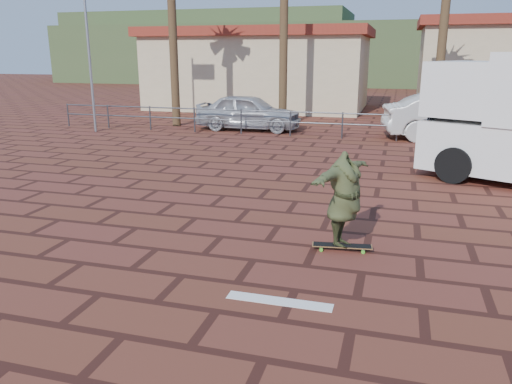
# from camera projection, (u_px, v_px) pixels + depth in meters

# --- Properties ---
(ground) EXTENTS (120.00, 120.00, 0.00)m
(ground) POSITION_uv_depth(u_px,v_px,m) (253.00, 260.00, 7.79)
(ground) COLOR #5F291F
(ground) RESTS_ON ground
(paint_stripe) EXTENTS (1.40, 0.22, 0.01)m
(paint_stripe) POSITION_uv_depth(u_px,v_px,m) (279.00, 301.00, 6.50)
(paint_stripe) COLOR white
(paint_stripe) RESTS_ON ground
(guardrail) EXTENTS (24.06, 0.06, 1.00)m
(guardrail) POSITION_uv_depth(u_px,v_px,m) (342.00, 121.00, 18.73)
(guardrail) COLOR #47494F
(guardrail) RESTS_ON ground
(flagpole) EXTENTS (1.30, 0.10, 8.00)m
(flagpole) POSITION_uv_depth(u_px,v_px,m) (88.00, 13.00, 19.35)
(flagpole) COLOR gray
(flagpole) RESTS_ON ground
(building_west) EXTENTS (12.60, 7.60, 4.50)m
(building_west) POSITION_uv_depth(u_px,v_px,m) (260.00, 68.00, 29.15)
(building_west) COLOR beige
(building_west) RESTS_ON ground
(hill_front) EXTENTS (70.00, 18.00, 6.00)m
(hill_front) POSITION_uv_depth(u_px,v_px,m) (384.00, 55.00, 53.30)
(hill_front) COLOR #384C28
(hill_front) RESTS_ON ground
(hill_back) EXTENTS (35.00, 14.00, 8.00)m
(hill_back) POSITION_uv_depth(u_px,v_px,m) (211.00, 46.00, 64.41)
(hill_back) COLOR #384C28
(hill_back) RESTS_ON ground
(longboard) EXTENTS (0.99, 0.34, 0.10)m
(longboard) POSITION_uv_depth(u_px,v_px,m) (342.00, 246.00, 8.16)
(longboard) COLOR olive
(longboard) RESTS_ON ground
(skateboarder) EXTENTS (1.08, 1.98, 1.56)m
(skateboarder) POSITION_uv_depth(u_px,v_px,m) (344.00, 199.00, 7.95)
(skateboarder) COLOR #3E4525
(skateboarder) RESTS_ON longboard
(car_silver) EXTENTS (4.41, 1.81, 1.50)m
(car_silver) POSITION_uv_depth(u_px,v_px,m) (249.00, 112.00, 20.90)
(car_silver) COLOR #A7A9AE
(car_silver) RESTS_ON ground
(car_white) EXTENTS (5.38, 2.68, 1.69)m
(car_white) POSITION_uv_depth(u_px,v_px,m) (455.00, 117.00, 18.54)
(car_white) COLOR silver
(car_white) RESTS_ON ground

